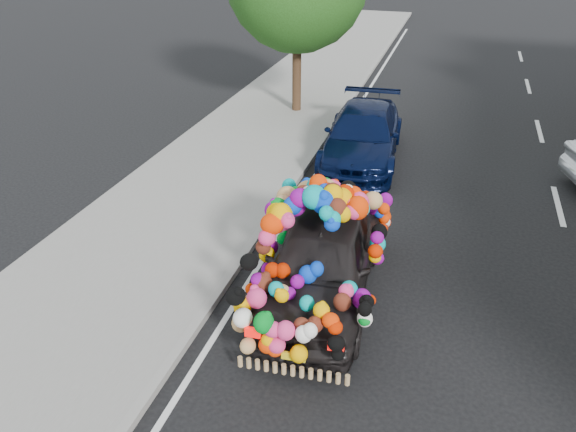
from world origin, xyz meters
name	(u,v)px	position (x,y,z in m)	size (l,w,h in m)	color
ground	(357,311)	(0.00, 0.00, 0.00)	(100.00, 100.00, 0.00)	black
sidewalk	(127,266)	(-4.30, 0.00, 0.06)	(4.00, 60.00, 0.12)	gray
kerb	(225,284)	(-2.35, 0.00, 0.07)	(0.15, 60.00, 0.13)	gray
plush_art_car	(323,241)	(-0.69, 0.29, 1.06)	(2.30, 4.49, 2.07)	black
navy_sedan	(363,135)	(-1.10, 6.34, 0.67)	(1.87, 4.61, 1.34)	black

